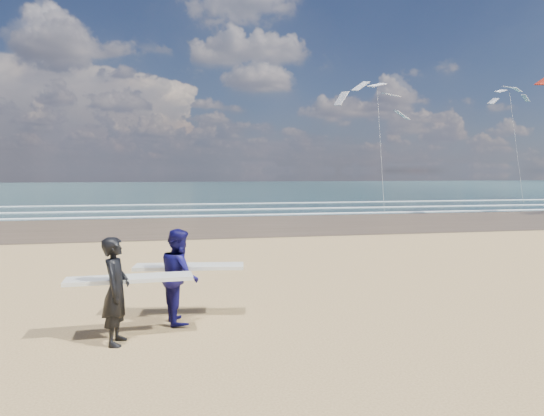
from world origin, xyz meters
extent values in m
cube|color=#443824|center=(20.00, 18.00, 0.01)|extent=(220.00, 12.00, 0.01)
cube|color=#193538|center=(20.00, 72.00, 0.01)|extent=(220.00, 100.00, 0.02)
cube|color=white|center=(20.00, 22.80, 0.05)|extent=(220.00, 0.50, 0.05)
cube|color=white|center=(20.00, 27.50, 0.05)|extent=(220.00, 0.50, 0.05)
cube|color=white|center=(20.00, 34.00, 0.05)|extent=(220.00, 0.50, 0.05)
imported|color=black|center=(-1.63, -0.42, 0.93)|extent=(0.52, 0.72, 1.85)
cube|color=silver|center=(-1.43, -0.07, 1.05)|extent=(2.22, 0.63, 0.07)
imported|color=#100E4E|center=(-0.56, 0.60, 0.92)|extent=(0.83, 0.99, 1.85)
cube|color=silver|center=(-0.36, 0.95, 1.03)|extent=(2.25, 0.81, 0.07)
cube|color=slate|center=(13.77, 22.86, 0.05)|extent=(0.12, 0.12, 0.10)
cube|color=slate|center=(31.99, 31.78, 0.05)|extent=(0.12, 0.12, 0.10)
camera|label=1|loc=(-0.59, -8.92, 2.97)|focal=32.00mm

